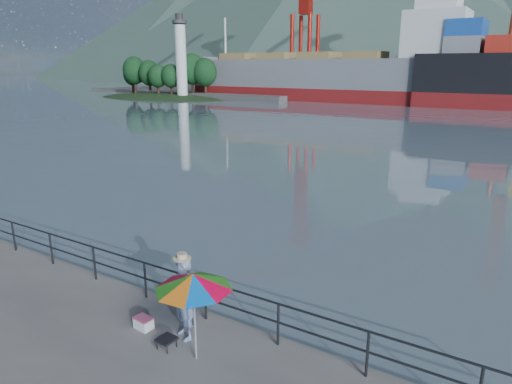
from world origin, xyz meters
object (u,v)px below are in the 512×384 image
bulk_carrier (341,76)px  cooler_bag (144,324)px  fisherman (184,299)px  beach_umbrella (193,282)px

bulk_carrier → cooler_bag: bearing=-71.4°
fisherman → bulk_carrier: (-25.14, 71.44, 3.13)m
cooler_bag → bulk_carrier: 75.73m
fisherman → beach_umbrella: 1.21m
bulk_carrier → beach_umbrella: bearing=-70.2°
beach_umbrella → cooler_bag: size_ratio=4.68×
fisherman → cooler_bag: bearing=-142.2°
beach_umbrella → cooler_bag: bearing=172.1°
fisherman → beach_umbrella: size_ratio=0.95×
fisherman → beach_umbrella: bearing=-10.7°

